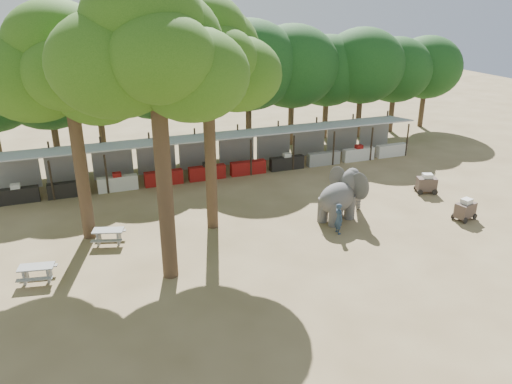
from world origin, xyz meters
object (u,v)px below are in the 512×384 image
object	(u,v)px
elephant	(342,195)
cart_back	(426,183)
yard_tree_left	(64,67)
cart_front	(465,209)
handler	(339,219)
picnic_table_near	(37,271)
yard_tree_center	(150,52)
picnic_table_far	(109,234)
yard_tree_back	(203,55)

from	to	relation	value
elephant	cart_back	distance (m)	6.77
yard_tree_left	cart_back	world-z (taller)	yard_tree_left
elephant	cart_front	distance (m)	6.57
elephant	handler	xyz separation A→B (m)	(-1.04, -1.59, -0.50)
elephant	picnic_table_near	size ratio (longest dim) A/B	2.15
yard_tree_left	elephant	distance (m)	14.80
yard_tree_left	picnic_table_near	world-z (taller)	yard_tree_left
yard_tree_center	picnic_table_far	bearing A→B (deg)	118.42
cart_front	picnic_table_near	bearing A→B (deg)	161.01
yard_tree_center	cart_back	world-z (taller)	yard_tree_center
picnic_table_near	cart_back	size ratio (longest dim) A/B	1.13
yard_tree_left	cart_back	bearing A→B (deg)	-3.41
picnic_table_far	cart_back	bearing A→B (deg)	17.24
yard_tree_left	handler	bearing A→B (deg)	-19.26
handler	picnic_table_near	size ratio (longest dim) A/B	0.98
yard_tree_back	picnic_table_near	size ratio (longest dim) A/B	7.05
yard_tree_center	cart_back	size ratio (longest dim) A/B	8.41
elephant	cart_front	size ratio (longest dim) A/B	2.54
yard_tree_center	cart_front	world-z (taller)	yard_tree_center
yard_tree_back	elephant	world-z (taller)	yard_tree_back
yard_tree_left	cart_front	bearing A→B (deg)	-14.93
picnic_table_near	cart_front	distance (m)	21.05
yard_tree_left	cart_front	world-z (taller)	yard_tree_left
yard_tree_back	picnic_table_far	distance (m)	9.52
handler	cart_back	size ratio (longest dim) A/B	1.11
handler	cart_front	size ratio (longest dim) A/B	1.16
yard_tree_back	cart_front	xyz separation A→B (m)	(12.87, -4.03, -7.96)
handler	picnic_table_far	distance (m)	11.21
yard_tree_back	cart_back	size ratio (longest dim) A/B	7.93
cart_back	handler	bearing A→B (deg)	-138.08
yard_tree_left	yard_tree_back	bearing A→B (deg)	-9.46
picnic_table_near	cart_front	bearing A→B (deg)	6.80
picnic_table_far	cart_front	world-z (taller)	cart_front
picnic_table_far	picnic_table_near	bearing A→B (deg)	-124.55
elephant	cart_back	world-z (taller)	elephant
yard_tree_back	picnic_table_near	bearing A→B (deg)	-161.60
handler	cart_front	bearing A→B (deg)	-96.92
handler	cart_back	distance (m)	8.20
cart_front	yard_tree_back	bearing A→B (deg)	147.23
yard_tree_center	handler	bearing A→B (deg)	5.71
yard_tree_center	yard_tree_back	world-z (taller)	yard_tree_center
yard_tree_center	picnic_table_near	world-z (taller)	yard_tree_center
yard_tree_center	elephant	world-z (taller)	yard_tree_center
yard_tree_left	handler	size ratio (longest dim) A/B	6.95
handler	cart_front	distance (m)	7.14
yard_tree_back	cart_front	distance (m)	15.67
yard_tree_left	picnic_table_near	bearing A→B (deg)	-119.91
yard_tree_center	picnic_table_near	distance (m)	10.22
handler	yard_tree_back	bearing A→B (deg)	62.10
cart_back	yard_tree_back	bearing A→B (deg)	-159.94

